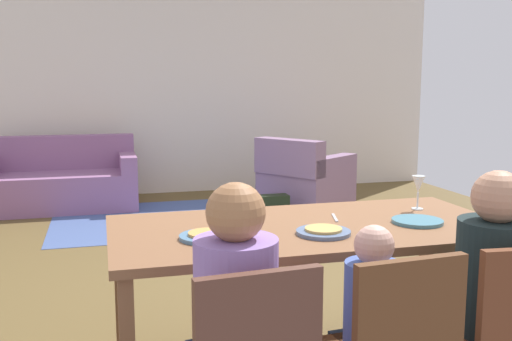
{
  "coord_description": "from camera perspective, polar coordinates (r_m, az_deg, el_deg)",
  "views": [
    {
      "loc": [
        -1.04,
        -3.91,
        1.45
      ],
      "look_at": [
        -0.03,
        -0.11,
        0.85
      ],
      "focal_mm": 40.84,
      "sensor_mm": 36.0,
      "label": 1
    }
  ],
  "objects": [
    {
      "name": "plate_near_woman",
      "position": [
        2.99,
        15.53,
        -4.81
      ],
      "size": [
        0.25,
        0.25,
        0.02
      ],
      "primitive_type": "cylinder",
      "color": "teal",
      "rests_on": "dining_table"
    },
    {
      "name": "pizza_near_man",
      "position": [
        2.6,
        -4.8,
        -6.16
      ],
      "size": [
        0.17,
        0.17,
        0.01
      ],
      "primitive_type": "cylinder",
      "color": "gold",
      "rests_on": "plate_near_man"
    },
    {
      "name": "wine_glass",
      "position": [
        3.28,
        15.61,
        -1.42
      ],
      "size": [
        0.07,
        0.07,
        0.19
      ],
      "color": "silver",
      "rests_on": "dining_table"
    },
    {
      "name": "handbag",
      "position": [
        6.22,
        1.72,
        -3.59
      ],
      "size": [
        0.32,
        0.16,
        0.26
      ],
      "primitive_type": "cube",
      "color": "black",
      "rests_on": "ground_plane"
    },
    {
      "name": "plate_near_man",
      "position": [
        2.61,
        -4.79,
        -6.48
      ],
      "size": [
        0.25,
        0.25,
        0.02
      ],
      "primitive_type": "cylinder",
      "color": "teal",
      "rests_on": "dining_table"
    },
    {
      "name": "ground_plane",
      "position": [
        4.82,
        -1.7,
        -8.98
      ],
      "size": [
        6.93,
        6.31,
        0.02
      ],
      "primitive_type": "cube",
      "color": "brown"
    },
    {
      "name": "pizza_near_child",
      "position": [
        2.69,
        6.62,
        -5.72
      ],
      "size": [
        0.17,
        0.17,
        0.01
      ],
      "primitive_type": "cylinder",
      "color": "tan",
      "rests_on": "plate_near_child"
    },
    {
      "name": "couch",
      "position": [
        7.09,
        -18.6,
        -1.1
      ],
      "size": [
        1.71,
        0.86,
        0.82
      ],
      "color": "#8E5E89",
      "rests_on": "ground_plane"
    },
    {
      "name": "knife",
      "position": [
        3.01,
        7.73,
        -4.6
      ],
      "size": [
        0.06,
        0.17,
        0.01
      ],
      "primitive_type": "cube",
      "rotation": [
        0.0,
        0.0,
        -0.27
      ],
      "color": "silver",
      "rests_on": "dining_table"
    },
    {
      "name": "armchair",
      "position": [
        6.78,
        4.69,
        -0.97
      ],
      "size": [
        1.19,
        1.19,
        0.82
      ],
      "color": "gray",
      "rests_on": "ground_plane"
    },
    {
      "name": "fork",
      "position": [
        2.73,
        -0.06,
        -5.91
      ],
      "size": [
        0.03,
        0.15,
        0.01
      ],
      "primitive_type": "cube",
      "rotation": [
        0.0,
        0.0,
        -0.06
      ],
      "color": "silver",
      "rests_on": "dining_table"
    },
    {
      "name": "area_rug",
      "position": [
        6.34,
        -7.74,
        -4.61
      ],
      "size": [
        2.6,
        1.8,
        0.01
      ],
      "primitive_type": "cube",
      "color": "#44598E",
      "rests_on": "ground_plane"
    },
    {
      "name": "plate_near_child",
      "position": [
        2.69,
        6.62,
        -6.03
      ],
      "size": [
        0.25,
        0.25,
        0.02
      ],
      "primitive_type": "cylinder",
      "color": "slate",
      "rests_on": "dining_table"
    },
    {
      "name": "back_wall",
      "position": [
        7.75,
        -7.24,
        7.86
      ],
      "size": [
        6.93,
        0.1,
        2.7
      ],
      "primitive_type": "cube",
      "color": "silver",
      "rests_on": "ground_plane"
    },
    {
      "name": "person_woman",
      "position": [
        2.63,
        21.62,
        -12.85
      ],
      "size": [
        0.3,
        0.41,
        1.11
      ],
      "color": "#33434C",
      "rests_on": "ground_plane"
    },
    {
      "name": "dining_table",
      "position": [
        2.87,
        5.27,
        -6.64
      ],
      "size": [
        1.92,
        0.94,
        0.76
      ],
      "color": "brown",
      "rests_on": "ground_plane"
    }
  ]
}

